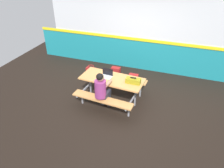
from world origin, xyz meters
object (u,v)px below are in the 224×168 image
at_px(student_nearer, 102,89).
at_px(laptop_silver, 107,75).
at_px(toolbox_grey, 133,81).
at_px(tote_bag_bright, 91,72).
at_px(satchel_spare, 116,73).
at_px(picnic_table_main, 112,83).
at_px(backpack_dark, 133,81).

xyz_separation_m(student_nearer, laptop_silver, (-0.09, 0.60, 0.08)).
relative_size(toolbox_grey, tote_bag_bright, 0.93).
bearing_deg(laptop_silver, toolbox_grey, -7.15).
bearing_deg(tote_bag_bright, laptop_silver, -45.87).
bearing_deg(satchel_spare, laptop_silver, -84.58).
xyz_separation_m(laptop_silver, toolbox_grey, (0.80, -0.10, 0.02)).
height_order(student_nearer, tote_bag_bright, student_nearer).
height_order(picnic_table_main, satchel_spare, picnic_table_main).
relative_size(picnic_table_main, student_nearer, 1.52).
bearing_deg(tote_bag_bright, picnic_table_main, -42.48).
bearing_deg(picnic_table_main, satchel_spare, 103.36).
xyz_separation_m(picnic_table_main, satchel_spare, (-0.29, 1.22, -0.36)).
bearing_deg(student_nearer, laptop_silver, 98.22).
distance_m(student_nearer, tote_bag_bright, 1.99).
bearing_deg(toolbox_grey, student_nearer, -144.87).
relative_size(picnic_table_main, backpack_dark, 4.18).
relative_size(picnic_table_main, laptop_silver, 5.47).
height_order(picnic_table_main, toolbox_grey, toolbox_grey).
bearing_deg(backpack_dark, laptop_silver, -123.15).
xyz_separation_m(student_nearer, satchel_spare, (-0.20, 1.77, -0.49)).
height_order(student_nearer, laptop_silver, student_nearer).
height_order(laptop_silver, backpack_dark, laptop_silver).
bearing_deg(picnic_table_main, backpack_dark, 66.86).
xyz_separation_m(picnic_table_main, backpack_dark, (0.40, 0.94, -0.36)).
xyz_separation_m(picnic_table_main, laptop_silver, (-0.18, 0.05, 0.21)).
distance_m(backpack_dark, satchel_spare, 0.74).
bearing_deg(laptop_silver, student_nearer, -81.78).
bearing_deg(student_nearer, tote_bag_bright, 123.39).
bearing_deg(toolbox_grey, picnic_table_main, 175.50).
bearing_deg(tote_bag_bright, satchel_spare, 10.92).
xyz_separation_m(toolbox_grey, satchel_spare, (-0.91, 1.26, -0.60)).
distance_m(picnic_table_main, toolbox_grey, 0.67).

